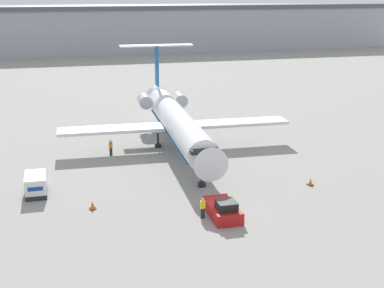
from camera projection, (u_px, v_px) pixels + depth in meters
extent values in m
plane|color=gray|center=(224.00, 218.00, 44.80)|extent=(600.00, 600.00, 0.00)
cube|color=#9EA3AD|center=(97.00, 31.00, 154.45)|extent=(180.00, 16.00, 12.23)
cube|color=#4C515B|center=(96.00, 8.00, 152.54)|extent=(180.00, 16.80, 1.20)
cylinder|color=silver|center=(178.00, 123.00, 62.25)|extent=(4.22, 26.35, 3.22)
cone|color=silver|center=(208.00, 160.00, 48.75)|extent=(3.31, 2.70, 3.22)
cube|color=black|center=(205.00, 151.00, 49.56)|extent=(2.76, 0.80, 0.44)
cone|color=silver|center=(158.00, 98.00, 76.20)|extent=(3.03, 3.65, 2.90)
cube|color=#0C5999|center=(178.00, 131.00, 62.55)|extent=(3.79, 23.72, 0.20)
cube|color=silver|center=(238.00, 123.00, 65.26)|extent=(12.28, 3.60, 0.36)
cube|color=silver|center=(111.00, 129.00, 62.11)|extent=(12.28, 3.60, 0.36)
cylinder|color=#ADADB7|center=(180.00, 100.00, 72.95)|extent=(1.85, 2.91, 1.74)
cylinder|color=#ADADB7|center=(145.00, 101.00, 71.97)|extent=(1.85, 2.91, 1.74)
cube|color=#0C5999|center=(157.00, 66.00, 75.60)|extent=(0.32, 2.21, 5.69)
cube|color=silver|center=(156.00, 46.00, 74.80)|extent=(10.30, 2.19, 0.20)
cylinder|color=black|center=(202.00, 178.00, 51.61)|extent=(0.24, 0.24, 1.79)
cylinder|color=black|center=(202.00, 185.00, 51.80)|extent=(0.80, 0.80, 0.40)
cylinder|color=black|center=(158.00, 140.00, 64.32)|extent=(0.24, 0.24, 1.79)
cylinder|color=black|center=(158.00, 145.00, 64.52)|extent=(0.80, 0.80, 0.40)
cylinder|color=black|center=(192.00, 138.00, 65.18)|extent=(0.24, 0.24, 1.79)
cylinder|color=black|center=(192.00, 143.00, 65.38)|extent=(0.80, 0.80, 0.40)
cube|color=#B21919|center=(222.00, 210.00, 45.05)|extent=(2.24, 4.63, 1.05)
cube|color=black|center=(226.00, 205.00, 43.86)|extent=(1.57, 1.67, 0.70)
cube|color=black|center=(215.00, 202.00, 47.16)|extent=(2.02, 0.30, 0.63)
cube|color=#232326|center=(37.00, 192.00, 49.88)|extent=(1.91, 3.50, 0.45)
cube|color=silver|center=(36.00, 182.00, 49.61)|extent=(1.91, 3.50, 1.45)
cube|color=navy|center=(35.00, 189.00, 47.97)|extent=(1.34, 0.04, 0.36)
cube|color=#232838|center=(203.00, 213.00, 44.68)|extent=(0.32, 0.20, 0.87)
cube|color=yellow|center=(203.00, 205.00, 44.46)|extent=(0.40, 0.24, 0.69)
sphere|color=tan|center=(203.00, 199.00, 44.33)|extent=(0.25, 0.25, 0.25)
cube|color=#232838|center=(111.00, 152.00, 61.22)|extent=(0.32, 0.20, 0.89)
cube|color=orange|center=(111.00, 145.00, 61.00)|extent=(0.40, 0.24, 0.71)
sphere|color=tan|center=(110.00, 141.00, 60.86)|extent=(0.26, 0.26, 0.26)
cube|color=black|center=(93.00, 209.00, 46.61)|extent=(0.62, 0.62, 0.04)
cone|color=orange|center=(93.00, 205.00, 46.51)|extent=(0.44, 0.44, 0.71)
cube|color=black|center=(310.00, 185.00, 52.24)|extent=(0.61, 0.61, 0.04)
cone|color=orange|center=(310.00, 181.00, 52.14)|extent=(0.43, 0.43, 0.66)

